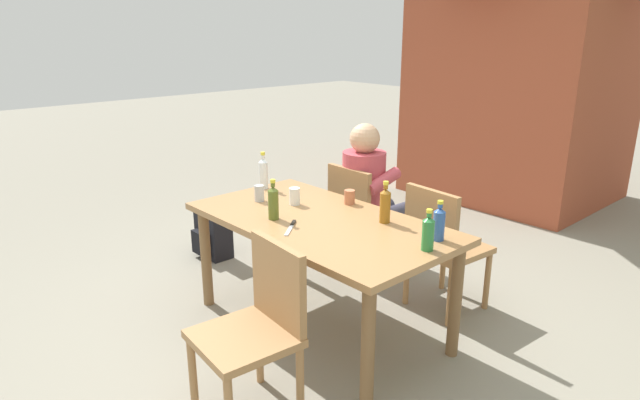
{
  "coord_description": "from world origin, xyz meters",
  "views": [
    {
      "loc": [
        2.29,
        -2.08,
        1.84
      ],
      "look_at": [
        0.0,
        0.0,
        0.85
      ],
      "focal_mm": 30.59,
      "sensor_mm": 36.0,
      "label": 1
    }
  ],
  "objects_px": {
    "person_in_white_shirt": "(371,191)",
    "cup_terracotta": "(350,197)",
    "bottle_green": "(428,233)",
    "backpack_by_near_side": "(212,232)",
    "table_knife": "(291,227)",
    "cup_white": "(295,196)",
    "bottle_blue": "(439,223)",
    "dining_table": "(320,233)",
    "brick_kiosk": "(523,60)",
    "bottle_amber": "(385,205)",
    "bottle_clear": "(263,173)",
    "cup_steel": "(259,193)",
    "bottle_olive": "(273,202)",
    "chair_far_left": "(360,215)",
    "chair_near_right": "(258,322)",
    "chair_far_right": "(441,242)"
  },
  "relations": [
    {
      "from": "bottle_amber",
      "to": "chair_far_right",
      "type": "bearing_deg",
      "value": 82.58
    },
    {
      "from": "dining_table",
      "to": "bottle_amber",
      "type": "distance_m",
      "value": 0.43
    },
    {
      "from": "chair_near_right",
      "to": "table_knife",
      "type": "relative_size",
      "value": 4.35
    },
    {
      "from": "bottle_amber",
      "to": "bottle_green",
      "type": "height_order",
      "value": "bottle_amber"
    },
    {
      "from": "bottle_green",
      "to": "cup_white",
      "type": "xyz_separation_m",
      "value": [
        -1.05,
        -0.02,
        -0.04
      ]
    },
    {
      "from": "chair_near_right",
      "to": "bottle_green",
      "type": "xyz_separation_m",
      "value": [
        0.35,
        0.84,
        0.34
      ]
    },
    {
      "from": "bottle_blue",
      "to": "cup_terracotta",
      "type": "xyz_separation_m",
      "value": [
        -0.77,
        0.1,
        -0.05
      ]
    },
    {
      "from": "person_in_white_shirt",
      "to": "backpack_by_near_side",
      "type": "relative_size",
      "value": 2.68
    },
    {
      "from": "chair_near_right",
      "to": "cup_terracotta",
      "type": "relative_size",
      "value": 9.35
    },
    {
      "from": "chair_far_right",
      "to": "person_in_white_shirt",
      "type": "height_order",
      "value": "person_in_white_shirt"
    },
    {
      "from": "chair_near_right",
      "to": "person_in_white_shirt",
      "type": "bearing_deg",
      "value": 115.17
    },
    {
      "from": "chair_far_left",
      "to": "bottle_olive",
      "type": "distance_m",
      "value": 1.03
    },
    {
      "from": "bottle_green",
      "to": "person_in_white_shirt",
      "type": "bearing_deg",
      "value": 145.16
    },
    {
      "from": "chair_far_left",
      "to": "person_in_white_shirt",
      "type": "relative_size",
      "value": 0.74
    },
    {
      "from": "chair_far_right",
      "to": "dining_table",
      "type": "bearing_deg",
      "value": -116.11
    },
    {
      "from": "bottle_amber",
      "to": "cup_white",
      "type": "distance_m",
      "value": 0.65
    },
    {
      "from": "dining_table",
      "to": "bottle_blue",
      "type": "bearing_deg",
      "value": 19.87
    },
    {
      "from": "bottle_green",
      "to": "chair_far_right",
      "type": "bearing_deg",
      "value": 118.87
    },
    {
      "from": "cup_steel",
      "to": "bottle_green",
      "type": "bearing_deg",
      "value": 6.65
    },
    {
      "from": "bottle_blue",
      "to": "cup_terracotta",
      "type": "height_order",
      "value": "bottle_blue"
    },
    {
      "from": "chair_far_right",
      "to": "cup_white",
      "type": "height_order",
      "value": "chair_far_right"
    },
    {
      "from": "bottle_amber",
      "to": "cup_white",
      "type": "xyz_separation_m",
      "value": [
        -0.62,
        -0.18,
        -0.05
      ]
    },
    {
      "from": "dining_table",
      "to": "chair_far_left",
      "type": "bearing_deg",
      "value": 116.69
    },
    {
      "from": "bottle_olive",
      "to": "cup_terracotta",
      "type": "distance_m",
      "value": 0.56
    },
    {
      "from": "table_knife",
      "to": "cup_white",
      "type": "bearing_deg",
      "value": 137.5
    },
    {
      "from": "bottle_olive",
      "to": "bottle_green",
      "type": "xyz_separation_m",
      "value": [
        0.92,
        0.29,
        -0.01
      ]
    },
    {
      "from": "bottle_clear",
      "to": "cup_steel",
      "type": "relative_size",
      "value": 2.46
    },
    {
      "from": "person_in_white_shirt",
      "to": "brick_kiosk",
      "type": "bearing_deg",
      "value": 97.42
    },
    {
      "from": "brick_kiosk",
      "to": "bottle_green",
      "type": "bearing_deg",
      "value": -67.62
    },
    {
      "from": "dining_table",
      "to": "cup_steel",
      "type": "height_order",
      "value": "cup_steel"
    },
    {
      "from": "chair_far_right",
      "to": "bottle_blue",
      "type": "relative_size",
      "value": 3.88
    },
    {
      "from": "chair_far_left",
      "to": "brick_kiosk",
      "type": "bearing_deg",
      "value": 97.1
    },
    {
      "from": "person_in_white_shirt",
      "to": "cup_terracotta",
      "type": "bearing_deg",
      "value": -61.15
    },
    {
      "from": "person_in_white_shirt",
      "to": "table_knife",
      "type": "height_order",
      "value": "person_in_white_shirt"
    },
    {
      "from": "bottle_blue",
      "to": "backpack_by_near_side",
      "type": "relative_size",
      "value": 0.51
    },
    {
      "from": "person_in_white_shirt",
      "to": "bottle_blue",
      "type": "xyz_separation_m",
      "value": [
        1.05,
        -0.61,
        0.18
      ]
    },
    {
      "from": "bottle_green",
      "to": "cup_steel",
      "type": "distance_m",
      "value": 1.27
    },
    {
      "from": "chair_near_right",
      "to": "brick_kiosk",
      "type": "distance_m",
      "value": 4.64
    },
    {
      "from": "dining_table",
      "to": "cup_steel",
      "type": "xyz_separation_m",
      "value": [
        -0.53,
        -0.06,
        0.14
      ]
    },
    {
      "from": "bottle_green",
      "to": "backpack_by_near_side",
      "type": "relative_size",
      "value": 0.51
    },
    {
      "from": "bottle_blue",
      "to": "chair_far_left",
      "type": "bearing_deg",
      "value": 154.7
    },
    {
      "from": "chair_far_right",
      "to": "bottle_olive",
      "type": "xyz_separation_m",
      "value": [
        -0.55,
        -0.95,
        0.35
      ]
    },
    {
      "from": "backpack_by_near_side",
      "to": "brick_kiosk",
      "type": "distance_m",
      "value": 3.83
    },
    {
      "from": "cup_steel",
      "to": "table_knife",
      "type": "relative_size",
      "value": 0.54
    },
    {
      "from": "chair_far_right",
      "to": "bottle_green",
      "type": "relative_size",
      "value": 3.91
    },
    {
      "from": "person_in_white_shirt",
      "to": "bottle_green",
      "type": "xyz_separation_m",
      "value": [
        1.1,
        -0.77,
        0.18
      ]
    },
    {
      "from": "bottle_olive",
      "to": "cup_white",
      "type": "relative_size",
      "value": 2.21
    },
    {
      "from": "person_in_white_shirt",
      "to": "bottle_clear",
      "type": "distance_m",
      "value": 0.83
    },
    {
      "from": "person_in_white_shirt",
      "to": "backpack_by_near_side",
      "type": "xyz_separation_m",
      "value": [
        -1.07,
        -0.75,
        -0.44
      ]
    },
    {
      "from": "dining_table",
      "to": "cup_terracotta",
      "type": "bearing_deg",
      "value": 104.69
    }
  ]
}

